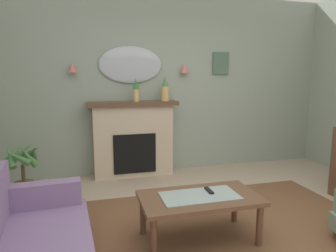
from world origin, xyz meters
name	(u,v)px	position (x,y,z in m)	size (l,w,h in m)	color
wall_back	(168,84)	(0.00, 2.50, 1.41)	(6.39, 0.10, 2.81)	#93A393
patterned_rug	(229,236)	(0.00, 0.20, 0.01)	(3.20, 2.40, 0.01)	brown
fireplace	(133,140)	(-0.61, 2.28, 0.57)	(1.36, 0.36, 1.16)	beige
mantel_vase_left	(136,89)	(-0.56, 2.25, 1.35)	(0.10, 0.10, 0.35)	tan
mantel_vase_centre	(165,90)	(-0.11, 2.25, 1.33)	(0.12, 0.12, 0.38)	tan
wall_mirror	(131,65)	(-0.61, 2.42, 1.71)	(0.96, 0.06, 0.56)	#B2BCC6
wall_sconce_left	(72,68)	(-1.46, 2.37, 1.66)	(0.14, 0.14, 0.14)	#D17066
wall_sconce_right	(184,68)	(0.24, 2.37, 1.66)	(0.14, 0.14, 0.14)	#D17066
framed_picture	(221,63)	(0.89, 2.43, 1.75)	(0.28, 0.03, 0.36)	#4C6B56
coffee_table	(199,202)	(-0.31, 0.22, 0.38)	(1.10, 0.60, 0.45)	brown
tv_remote	(209,191)	(-0.19, 0.29, 0.45)	(0.04, 0.16, 0.02)	black
floral_couch	(17,247)	(-1.80, -0.05, 0.32)	(0.98, 1.77, 0.76)	gray
potted_plant_small_fern	(23,168)	(-2.09, 1.75, 0.39)	(0.49, 0.47, 0.74)	brown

